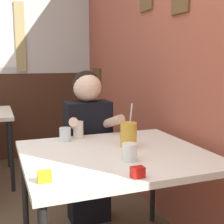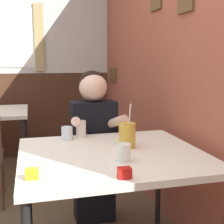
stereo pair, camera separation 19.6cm
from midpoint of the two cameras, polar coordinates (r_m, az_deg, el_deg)
The scene contains 10 objects.
brick_wall_right at distance 3.00m, azimuth 8.15°, elevation 10.98°, with size 0.08×4.78×2.70m.
back_wall at distance 4.18m, azimuth -15.82°, elevation 10.35°, with size 5.35×0.09×2.70m.
main_table at distance 1.83m, azimuth 3.10°, elevation -9.20°, with size 1.05×0.95×0.74m.
person_seated at distance 2.43m, azimuth -1.08°, elevation -5.49°, with size 0.42×0.41×1.19m.
cocktail_pitcher at distance 1.91m, azimuth 5.75°, elevation -4.25°, with size 0.10×0.10×0.27m.
glass_near_pitcher at distance 2.09m, azimuth -5.59°, elevation -3.94°, with size 0.07×0.07×0.09m.
glass_center at distance 1.66m, azimuth 5.45°, elevation -7.42°, with size 0.08×0.08×0.09m.
glass_far_side at distance 2.16m, azimuth -3.11°, elevation -3.12°, with size 0.07×0.07×0.11m.
condiment_ketchup at distance 1.43m, azimuth 6.29°, elevation -11.07°, with size 0.06×0.04×0.05m.
condiment_mustard at distance 1.44m, azimuth -10.65°, elevation -11.10°, with size 0.06×0.04×0.05m.
Camera 2 is at (0.14, -1.40, 1.26)m, focal length 50.00 mm.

